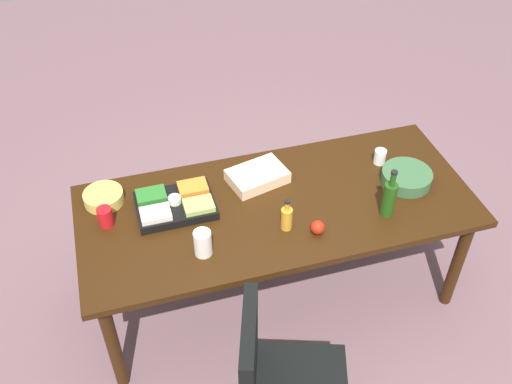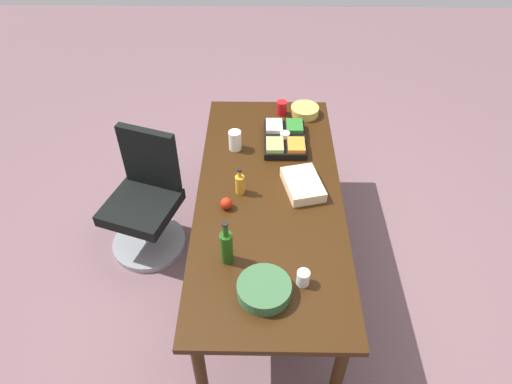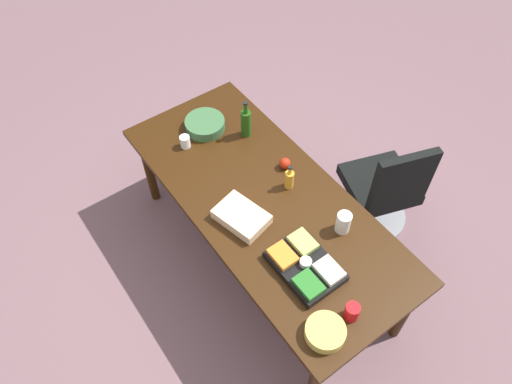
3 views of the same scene
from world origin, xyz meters
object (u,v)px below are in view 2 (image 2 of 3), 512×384
object	(u,v)px
dressing_bottle	(240,184)
mayo_jar	(235,140)
salad_bowl	(264,289)
chip_bowl	(305,111)
red_solo_cup	(282,108)
paper_cup	(303,278)
conference_table	(269,202)
office_chair	(146,207)
sheet_cake	(303,184)
apple_red	(226,203)
veggie_tray	(285,138)
wine_bottle	(226,246)

from	to	relation	value
dressing_bottle	mayo_jar	size ratio (longest dim) A/B	1.33
salad_bowl	chip_bowl	bearing A→B (deg)	-10.64
red_solo_cup	dressing_bottle	world-z (taller)	dressing_bottle
paper_cup	conference_table	bearing A→B (deg)	14.00
paper_cup	dressing_bottle	bearing A→B (deg)	27.17
conference_table	chip_bowl	size ratio (longest dim) A/B	10.00
salad_bowl	mayo_jar	size ratio (longest dim) A/B	1.97
office_chair	sheet_cake	size ratio (longest dim) A/B	2.98
sheet_cake	paper_cup	xyz separation A→B (m)	(-0.74, 0.04, 0.01)
dressing_bottle	salad_bowl	distance (m)	0.79
conference_table	red_solo_cup	world-z (taller)	red_solo_cup
conference_table	chip_bowl	world-z (taller)	chip_bowl
office_chair	apple_red	world-z (taller)	office_chair
conference_table	apple_red	world-z (taller)	apple_red
office_chair	sheet_cake	bearing A→B (deg)	-99.85
salad_bowl	chip_bowl	distance (m)	1.71
chip_bowl	dressing_bottle	bearing A→B (deg)	152.45
chip_bowl	paper_cup	distance (m)	1.61
office_chair	dressing_bottle	size ratio (longest dim) A/B	4.95
office_chair	red_solo_cup	xyz separation A→B (m)	(0.67, -1.01, 0.44)
red_solo_cup	veggie_tray	distance (m)	0.37
office_chair	wine_bottle	bearing A→B (deg)	-139.69
wine_bottle	paper_cup	xyz separation A→B (m)	(-0.15, -0.41, -0.07)
salad_bowl	veggie_tray	bearing A→B (deg)	-6.43
sheet_cake	veggie_tray	world-z (taller)	veggie_tray
sheet_cake	red_solo_cup	xyz separation A→B (m)	(0.87, 0.11, 0.02)
veggie_tray	paper_cup	bearing A→B (deg)	-177.30
veggie_tray	sheet_cake	bearing A→B (deg)	-168.44
mayo_jar	office_chair	bearing A→B (deg)	108.45
sheet_cake	paper_cup	world-z (taller)	paper_cup
office_chair	paper_cup	size ratio (longest dim) A/B	10.59
conference_table	paper_cup	xyz separation A→B (m)	(-0.69, -0.17, 0.12)
chip_bowl	paper_cup	world-z (taller)	paper_cup
conference_table	salad_bowl	world-z (taller)	salad_bowl
office_chair	salad_bowl	xyz separation A→B (m)	(-1.01, -0.87, 0.42)
office_chair	sheet_cake	xyz separation A→B (m)	(-0.19, -1.12, 0.42)
dressing_bottle	wine_bottle	size ratio (longest dim) A/B	0.65
conference_table	chip_bowl	bearing A→B (deg)	-17.15
sheet_cake	chip_bowl	world-z (taller)	sheet_cake
apple_red	wine_bottle	xyz separation A→B (m)	(-0.41, -0.03, 0.08)
veggie_tray	paper_cup	world-z (taller)	paper_cup
sheet_cake	salad_bowl	bearing A→B (deg)	163.03
red_solo_cup	salad_bowl	bearing A→B (deg)	175.44
dressing_bottle	salad_bowl	xyz separation A→B (m)	(-0.77, -0.16, -0.04)
sheet_cake	wine_bottle	world-z (taller)	wine_bottle
sheet_cake	mayo_jar	bearing A→B (deg)	47.65
salad_bowl	wine_bottle	xyz separation A→B (m)	(0.22, 0.21, 0.08)
mayo_jar	chip_bowl	world-z (taller)	mayo_jar
office_chair	chip_bowl	xyz separation A→B (m)	(0.67, -1.19, 0.42)
conference_table	apple_red	xyz separation A→B (m)	(-0.13, 0.27, 0.11)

